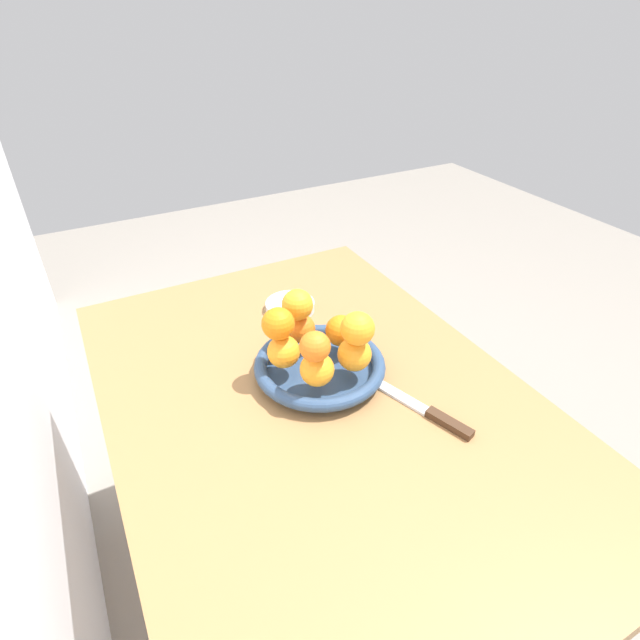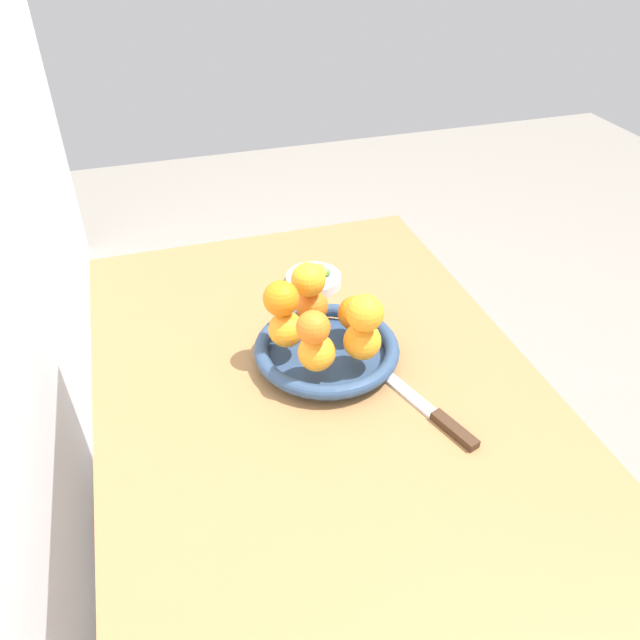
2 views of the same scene
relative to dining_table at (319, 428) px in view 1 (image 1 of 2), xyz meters
The scene contains 19 objects.
ground_plane 0.65m from the dining_table, ahead, with size 6.00×6.00×0.00m, color gray.
dining_table is the anchor object (origin of this frame).
fruit_bowl 0.13m from the dining_table, 28.90° to the right, with size 0.26×0.26×0.04m.
candy_dish 0.33m from the dining_table, 14.77° to the right, with size 0.12×0.12×0.02m, color silver.
orange_0 0.18m from the dining_table, 28.83° to the left, with size 0.06×0.06×0.06m, color orange.
orange_1 0.16m from the dining_table, 129.25° to the left, with size 0.06×0.06×0.06m, color orange.
orange_2 0.18m from the dining_table, 89.83° to the right, with size 0.07×0.07×0.07m, color orange.
orange_3 0.20m from the dining_table, 49.17° to the right, with size 0.06×0.06×0.06m, color orange.
orange_4 0.20m from the dining_table, 10.84° to the right, with size 0.06×0.06×0.06m, color orange.
orange_5 0.25m from the dining_table, ahead, with size 0.06×0.06×0.06m, color orange.
orange_6 0.22m from the dining_table, 132.33° to the left, with size 0.06×0.06×0.06m, color orange.
orange_7 0.24m from the dining_table, 96.18° to the right, with size 0.06×0.06×0.06m, color orange.
orange_8 0.24m from the dining_table, 30.29° to the left, with size 0.06×0.06×0.06m, color orange.
candy_ball_0 0.33m from the dining_table, 15.02° to the right, with size 0.02×0.02×0.02m, color #C6384C.
candy_ball_1 0.33m from the dining_table, 18.67° to the right, with size 0.02×0.02×0.02m, color gold.
candy_ball_2 0.33m from the dining_table, 20.01° to the right, with size 0.02×0.02×0.02m, color #4C9947.
candy_ball_3 0.32m from the dining_table, 14.25° to the right, with size 0.02×0.02×0.02m, color #C6384C.
candy_ball_4 0.35m from the dining_table, 17.26° to the right, with size 0.02×0.02×0.02m, color gold.
knife 0.21m from the dining_table, 128.93° to the right, with size 0.25×0.10×0.01m.
Camera 1 is at (-0.63, 0.33, 1.39)m, focal length 28.00 mm.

